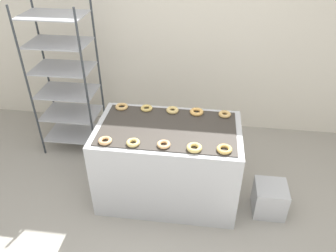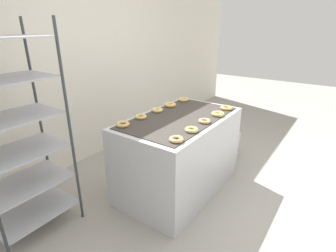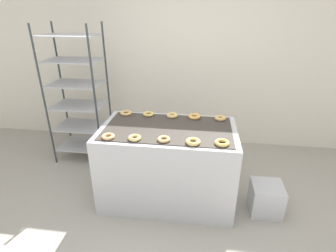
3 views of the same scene
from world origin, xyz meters
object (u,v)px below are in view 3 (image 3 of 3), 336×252
Objects in this scene: donut_far_left at (149,114)px; glaze_bin at (266,198)px; donut_near_right at (193,142)px; fryer_machine at (168,164)px; donut_far_center at (172,115)px; donut_far_right at (194,116)px; donut_near_left at (135,138)px; donut_near_rightmost at (222,143)px; donut_near_leftmost at (108,136)px; donut_far_leftmost at (126,113)px; baking_rack_cart at (78,95)px; donut_far_rightmost at (220,118)px; donut_near_center at (164,139)px.

glaze_bin is at bearing -17.74° from donut_far_left.
donut_near_right is (-0.78, -0.19, 0.71)m from glaze_bin.
fryer_machine is 0.54m from donut_far_center.
donut_near_right is 1.07× the size of donut_far_center.
donut_far_right is at bearing 91.32° from donut_near_right.
donut_near_left is 0.91× the size of donut_near_rightmost.
donut_near_leftmost reaches higher than fryer_machine.
donut_far_leftmost is (-1.05, 0.59, 0.00)m from donut_near_rightmost.
donut_far_leftmost is at bearing -28.59° from baking_rack_cart.
donut_far_leftmost is 0.26m from donut_far_left.
fryer_machine is 0.76m from donut_far_rightmost.
donut_far_leftmost is at bearing 150.61° from donut_near_rightmost.
donut_near_left is at bearing -44.86° from baking_rack_cart.
donut_near_leftmost and donut_far_left have the same top height.
donut_near_left is 0.28m from donut_near_center.
donut_near_left is at bearing -67.02° from donut_far_leftmost.
donut_far_left is (-0.27, 0.59, 0.00)m from donut_near_center.
donut_far_right is (0.25, -0.00, -0.00)m from donut_far_center.
donut_far_right is (0.25, 0.59, 0.00)m from donut_near_center.
donut_far_rightmost reaches higher than donut_near_rightmost.
baking_rack_cart is at bearing 150.83° from fryer_machine.
donut_near_right is at bearing -48.56° from fryer_machine.
glaze_bin is at bearing 18.84° from donut_near_rightmost.
donut_far_right is (1.56, -0.43, -0.05)m from baking_rack_cart.
donut_near_right is 0.66m from donut_far_center.
donut_near_left is 0.99× the size of donut_far_left.
donut_near_rightmost reaches higher than glaze_bin.
donut_far_left is (-0.79, 0.60, -0.00)m from donut_near_rightmost.
donut_near_leftmost is (-0.52, -0.30, 0.44)m from fryer_machine.
baking_rack_cart is 1.45m from donut_near_left.
donut_near_leftmost is 0.25m from donut_near_left.
glaze_bin is 2.63× the size of donut_far_left.
donut_far_center is (0.53, 0.60, 0.00)m from donut_near_leftmost.
donut_near_center is (-1.04, -0.18, 0.71)m from glaze_bin.
donut_near_right reaches higher than donut_near_left.
donut_near_right is 0.81m from donut_far_left.
donut_far_leftmost is (-0.80, 0.61, -0.00)m from donut_near_right.
donut_near_rightmost is 1.21m from donut_far_leftmost.
baking_rack_cart is 14.83× the size of donut_far_rightmost.
glaze_bin is at bearing 6.91° from donut_near_leftmost.
donut_far_right is (0.78, -0.01, 0.00)m from donut_far_leftmost.
donut_far_center is at bearing 158.38° from glaze_bin.
donut_near_right is 0.60m from donut_far_right.
donut_far_left is at bearing 131.07° from donut_near_right.
donut_near_rightmost is 0.99m from donut_far_left.
donut_near_right is (0.27, -0.30, 0.45)m from fryer_machine.
donut_near_left is 1.02× the size of donut_near_center.
donut_near_leftmost is 1.00× the size of donut_far_rightmost.
glaze_bin is 2.43× the size of donut_near_rightmost.
donut_near_center is at bearing -37.85° from baking_rack_cart.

